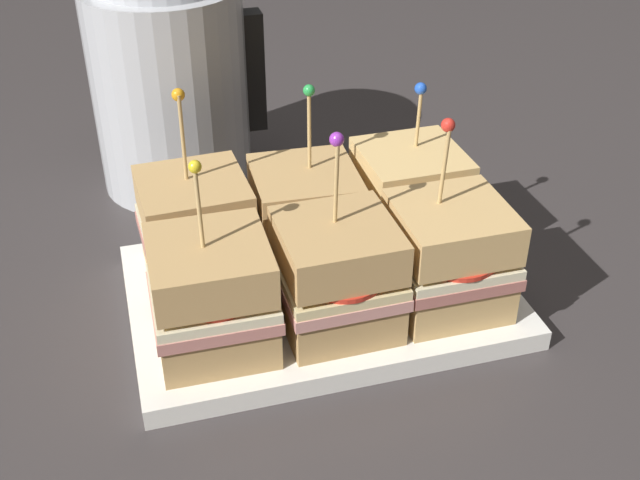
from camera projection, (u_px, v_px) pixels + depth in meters
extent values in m
plane|color=#383333|center=(320.00, 303.00, 0.70)|extent=(6.00, 6.00, 0.00)
cube|color=white|center=(320.00, 298.00, 0.70)|extent=(0.32, 0.22, 0.01)
cube|color=white|center=(320.00, 290.00, 0.69)|extent=(0.32, 0.22, 0.01)
cube|color=tan|center=(215.00, 325.00, 0.62)|extent=(0.09, 0.09, 0.03)
cube|color=tan|center=(213.00, 302.00, 0.61)|extent=(0.09, 0.09, 0.01)
cube|color=beige|center=(212.00, 293.00, 0.60)|extent=(0.09, 0.09, 0.01)
cylinder|color=red|center=(215.00, 298.00, 0.59)|extent=(0.05, 0.05, 0.00)
cube|color=tan|center=(209.00, 265.00, 0.59)|extent=(0.09, 0.09, 0.03)
cylinder|color=tan|center=(199.00, 212.00, 0.56)|extent=(0.00, 0.01, 0.08)
sphere|color=yellow|center=(195.00, 167.00, 0.54)|extent=(0.01, 0.01, 0.01)
cube|color=tan|center=(335.00, 305.00, 0.64)|extent=(0.09, 0.09, 0.03)
cube|color=tan|center=(335.00, 283.00, 0.63)|extent=(0.09, 0.09, 0.01)
cube|color=beige|center=(335.00, 273.00, 0.62)|extent=(0.09, 0.09, 0.01)
cylinder|color=red|center=(341.00, 278.00, 0.61)|extent=(0.06, 0.06, 0.00)
cube|color=tan|center=(335.00, 246.00, 0.61)|extent=(0.09, 0.09, 0.03)
cylinder|color=tan|center=(338.00, 187.00, 0.59)|extent=(0.00, 0.01, 0.08)
sphere|color=purple|center=(339.00, 139.00, 0.57)|extent=(0.01, 0.01, 0.01)
cube|color=tan|center=(446.00, 285.00, 0.66)|extent=(0.09, 0.09, 0.03)
cube|color=#B26B60|center=(448.00, 263.00, 0.65)|extent=(0.09, 0.09, 0.01)
cube|color=beige|center=(449.00, 253.00, 0.65)|extent=(0.09, 0.09, 0.01)
cylinder|color=red|center=(457.00, 258.00, 0.63)|extent=(0.06, 0.06, 0.00)
cube|color=tan|center=(452.00, 227.00, 0.63)|extent=(0.09, 0.09, 0.03)
cylinder|color=tan|center=(444.00, 171.00, 0.61)|extent=(0.00, 0.01, 0.08)
sphere|color=red|center=(448.00, 125.00, 0.59)|extent=(0.01, 0.01, 0.01)
cube|color=tan|center=(199.00, 255.00, 0.70)|extent=(0.09, 0.09, 0.03)
cube|color=#B26B60|center=(197.00, 234.00, 0.69)|extent=(0.10, 0.10, 0.01)
cube|color=beige|center=(196.00, 225.00, 0.68)|extent=(0.09, 0.09, 0.01)
cylinder|color=red|center=(198.00, 228.00, 0.67)|extent=(0.06, 0.06, 0.00)
cube|color=tan|center=(193.00, 199.00, 0.67)|extent=(0.09, 0.09, 0.03)
cylinder|color=tan|center=(183.00, 144.00, 0.64)|extent=(0.00, 0.01, 0.09)
sphere|color=orange|center=(178.00, 95.00, 0.62)|extent=(0.01, 0.01, 0.01)
cube|color=tan|center=(304.00, 241.00, 0.72)|extent=(0.09, 0.09, 0.03)
cube|color=#B26B60|center=(304.00, 220.00, 0.71)|extent=(0.10, 0.10, 0.01)
cube|color=beige|center=(304.00, 211.00, 0.70)|extent=(0.09, 0.09, 0.01)
cube|color=tan|center=(304.00, 189.00, 0.69)|extent=(0.09, 0.09, 0.03)
cylinder|color=tan|center=(309.00, 135.00, 0.67)|extent=(0.00, 0.00, 0.08)
sphere|color=green|center=(309.00, 90.00, 0.65)|extent=(0.01, 0.01, 0.01)
cube|color=tan|center=(407.00, 223.00, 0.74)|extent=(0.09, 0.09, 0.03)
cube|color=#B26B60|center=(409.00, 203.00, 0.73)|extent=(0.09, 0.09, 0.01)
cube|color=beige|center=(409.00, 194.00, 0.73)|extent=(0.09, 0.09, 0.01)
cylinder|color=red|center=(416.00, 196.00, 0.71)|extent=(0.06, 0.06, 0.00)
cube|color=#E0B771|center=(411.00, 169.00, 0.71)|extent=(0.09, 0.09, 0.03)
cylinder|color=tan|center=(418.00, 123.00, 0.70)|extent=(0.00, 0.01, 0.07)
sphere|color=blue|center=(421.00, 89.00, 0.68)|extent=(0.01, 0.01, 0.01)
cylinder|color=#B7BABF|center=(170.00, 89.00, 0.83)|extent=(0.16, 0.16, 0.21)
cube|color=black|center=(257.00, 71.00, 0.84)|extent=(0.02, 0.02, 0.13)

